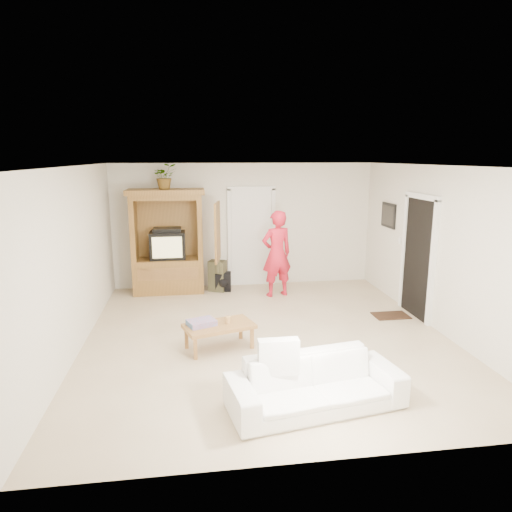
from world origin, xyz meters
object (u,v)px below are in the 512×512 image
at_px(coffee_table, 219,327).
at_px(sofa, 315,384).
at_px(man, 277,254).
at_px(armoire, 169,248).

bearing_deg(coffee_table, sofa, -78.84).
relative_size(man, coffee_table, 1.56).
relative_size(armoire, coffee_table, 1.91).
bearing_deg(sofa, man, 75.51).
height_order(armoire, sofa, armoire).
distance_m(armoire, sofa, 5.11).
height_order(armoire, coffee_table, armoire).
bearing_deg(coffee_table, man, 44.33).
height_order(man, sofa, man).
distance_m(armoire, man, 2.19).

